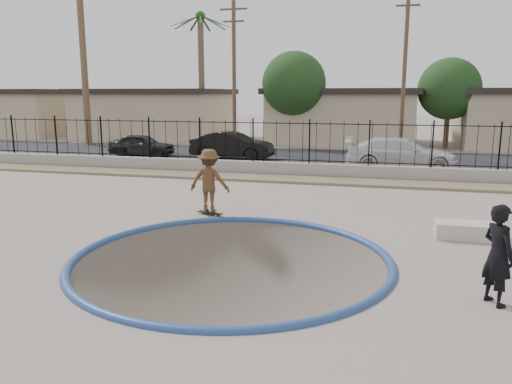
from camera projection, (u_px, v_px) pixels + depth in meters
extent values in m
cube|color=gray|center=(314.00, 194.00, 23.47)|extent=(120.00, 120.00, 2.20)
torus|color=navy|center=(231.00, 259.00, 10.91)|extent=(7.04, 7.04, 0.20)
cube|color=#857657|center=(305.00, 180.00, 20.58)|extent=(42.00, 1.60, 0.11)
cube|color=gray|center=(309.00, 170.00, 21.58)|extent=(42.00, 0.45, 0.60)
cube|color=black|center=(309.00, 160.00, 21.50)|extent=(40.00, 0.04, 0.03)
cube|color=black|center=(310.00, 124.00, 21.19)|extent=(40.00, 0.04, 0.04)
cube|color=black|center=(327.00, 158.00, 28.00)|extent=(90.00, 8.00, 0.04)
cube|color=tan|center=(19.00, 114.00, 43.56)|extent=(10.00, 8.00, 3.50)
cube|color=black|center=(17.00, 92.00, 43.18)|extent=(10.60, 8.60, 0.40)
cube|color=tan|center=(155.00, 116.00, 40.37)|extent=(11.00, 8.00, 3.50)
cube|color=black|center=(154.00, 92.00, 39.99)|extent=(11.60, 8.60, 0.40)
cube|color=tan|center=(342.00, 118.00, 36.68)|extent=(10.00, 8.00, 3.50)
cube|color=black|center=(343.00, 91.00, 36.30)|extent=(10.60, 8.60, 0.40)
cylinder|color=brown|center=(84.00, 64.00, 33.96)|extent=(0.44, 0.44, 11.00)
cylinder|color=brown|center=(202.00, 80.00, 36.23)|extent=(0.44, 0.44, 9.00)
sphere|color=#1E4718|center=(200.00, 16.00, 35.36)|extent=(0.70, 0.70, 0.70)
cylinder|color=#473323|center=(234.00, 78.00, 30.50)|extent=(0.24, 0.24, 9.00)
cube|color=#473323|center=(234.00, 9.00, 29.72)|extent=(1.70, 0.10, 0.10)
cube|color=#473323|center=(234.00, 21.00, 29.86)|extent=(1.30, 0.10, 0.10)
cylinder|color=#473323|center=(404.00, 72.00, 27.99)|extent=(0.24, 0.24, 9.50)
cube|color=#473323|center=(408.00, 5.00, 27.30)|extent=(1.30, 0.10, 0.10)
cylinder|color=#473323|center=(293.00, 124.00, 34.14)|extent=(0.34, 0.34, 3.00)
sphere|color=#143311|center=(294.00, 84.00, 33.62)|extent=(4.32, 4.32, 4.32)
cylinder|color=#473323|center=(446.00, 127.00, 32.66)|extent=(0.34, 0.34, 2.75)
sphere|color=#143311|center=(449.00, 89.00, 32.18)|extent=(3.96, 3.96, 3.96)
imported|color=brown|center=(209.00, 184.00, 14.72)|extent=(1.22, 0.71, 1.87)
cube|color=black|center=(210.00, 213.00, 14.89)|extent=(0.86, 0.46, 0.02)
cylinder|color=silver|center=(201.00, 213.00, 14.98)|extent=(0.06, 0.05, 0.05)
cylinder|color=silver|center=(204.00, 212.00, 15.11)|extent=(0.06, 0.05, 0.05)
cylinder|color=silver|center=(216.00, 216.00, 14.68)|extent=(0.06, 0.05, 0.05)
cylinder|color=silver|center=(219.00, 215.00, 14.81)|extent=(0.06, 0.05, 0.05)
imported|color=black|center=(498.00, 255.00, 8.43)|extent=(0.69, 0.77, 1.76)
cube|color=#B5AAA1|center=(469.00, 231.00, 12.42)|extent=(1.61, 0.71, 0.40)
imported|color=black|center=(142.00, 145.00, 28.51)|extent=(3.81, 1.75, 1.26)
imported|color=black|center=(232.00, 145.00, 27.16)|extent=(4.54, 1.72, 1.48)
imported|color=silver|center=(401.00, 153.00, 23.48)|extent=(5.18, 2.22, 1.49)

